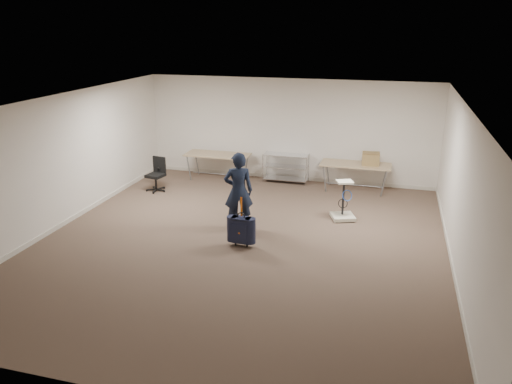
% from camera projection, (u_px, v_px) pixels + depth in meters
% --- Properties ---
extents(ground, '(9.00, 9.00, 0.00)m').
position_uv_depth(ground, '(241.00, 243.00, 10.03)').
color(ground, '#4D3B2F').
rests_on(ground, ground).
extents(room_shell, '(8.00, 9.00, 9.00)m').
position_uv_depth(room_shell, '(259.00, 216.00, 11.28)').
color(room_shell, white).
rests_on(room_shell, ground).
extents(folding_table_left, '(1.80, 0.75, 0.73)m').
position_uv_depth(folding_table_left, '(218.00, 156.00, 13.90)').
color(folding_table_left, tan).
rests_on(folding_table_left, ground).
extents(folding_table_right, '(1.80, 0.75, 0.73)m').
position_uv_depth(folding_table_right, '(356.00, 166.00, 12.94)').
color(folding_table_right, tan).
rests_on(folding_table_right, ground).
extents(wire_shelf, '(1.22, 0.47, 0.80)m').
position_uv_depth(wire_shelf, '(286.00, 167.00, 13.72)').
color(wire_shelf, silver).
rests_on(wire_shelf, ground).
extents(person, '(0.71, 0.59, 1.68)m').
position_uv_depth(person, '(239.00, 191.00, 10.48)').
color(person, black).
rests_on(person, ground).
extents(suitcase, '(0.38, 0.23, 1.03)m').
position_uv_depth(suitcase, '(241.00, 230.00, 9.76)').
color(suitcase, '#161B31').
rests_on(suitcase, ground).
extents(office_chair, '(0.53, 0.53, 0.88)m').
position_uv_depth(office_chair, '(157.00, 181.00, 13.08)').
color(office_chair, black).
rests_on(office_chair, ground).
extents(equipment_cart, '(0.63, 0.63, 0.90)m').
position_uv_depth(equipment_cart, '(343.00, 209.00, 11.16)').
color(equipment_cart, beige).
rests_on(equipment_cart, ground).
extents(cardboard_box, '(0.46, 0.36, 0.32)m').
position_uv_depth(cardboard_box, '(371.00, 159.00, 12.77)').
color(cardboard_box, '#9F814A').
rests_on(cardboard_box, folding_table_right).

